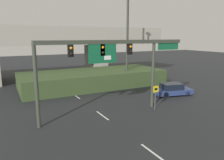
% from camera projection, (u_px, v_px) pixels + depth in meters
% --- Properties ---
extents(lane_markings, '(0.14, 23.52, 0.01)m').
position_uv_depth(lane_markings, '(88.00, 105.00, 21.97)').
color(lane_markings, silver).
rests_on(lane_markings, ground).
extents(signal_gantry, '(13.78, 0.44, 6.45)m').
position_uv_depth(signal_gantry, '(112.00, 56.00, 18.27)').
color(signal_gantry, '#383D33').
rests_on(signal_gantry, ground).
extents(speed_limit_sign, '(0.60, 0.11, 2.36)m').
position_uv_depth(speed_limit_sign, '(156.00, 94.00, 20.03)').
color(speed_limit_sign, '#4C4C4C').
rests_on(speed_limit_sign, ground).
extents(highway_light_pole_near, '(0.70, 0.36, 17.14)m').
position_uv_depth(highway_light_pole_near, '(128.00, 21.00, 31.08)').
color(highway_light_pole_near, '#383D33').
rests_on(highway_light_pole_near, ground).
extents(highway_light_pole_far, '(0.70, 0.36, 12.78)m').
position_uv_depth(highway_light_pole_far, '(127.00, 36.00, 29.67)').
color(highway_light_pole_far, '#383D33').
rests_on(highway_light_pole_far, ground).
extents(overpass_bridge, '(38.16, 9.45, 8.22)m').
position_uv_depth(overpass_bridge, '(49.00, 42.00, 35.18)').
color(overpass_bridge, '#A39E93').
rests_on(overpass_bridge, ground).
extents(grass_embankment, '(19.42, 7.79, 2.05)m').
position_uv_depth(grass_embankment, '(94.00, 78.00, 30.28)').
color(grass_embankment, '#384C28').
rests_on(grass_embankment, ground).
extents(parked_sedan_near_right, '(4.69, 2.81, 1.40)m').
position_uv_depth(parked_sedan_near_right, '(172.00, 90.00, 25.45)').
color(parked_sedan_near_right, navy).
rests_on(parked_sedan_near_right, ground).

